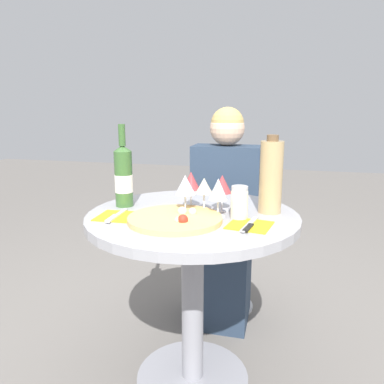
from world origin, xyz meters
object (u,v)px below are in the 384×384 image
(seated_diner, at_px, (223,226))
(tall_carafe, at_px, (271,177))
(chair_behind_diner, at_px, (227,231))
(pizza_large, at_px, (176,219))
(dining_table, at_px, (193,258))
(wine_bottle, at_px, (124,176))

(seated_diner, relative_size, tall_carafe, 3.82)
(chair_behind_diner, height_order, tall_carafe, tall_carafe)
(pizza_large, bearing_deg, dining_table, 74.19)
(dining_table, xyz_separation_m, seated_diner, (0.03, 0.59, -0.04))
(chair_behind_diner, bearing_deg, pizza_large, 85.53)
(dining_table, relative_size, pizza_large, 2.40)
(tall_carafe, bearing_deg, dining_table, -163.03)
(seated_diner, distance_m, wine_bottle, 0.75)
(dining_table, height_order, wine_bottle, wine_bottle)
(dining_table, relative_size, seated_diner, 0.71)
(pizza_large, bearing_deg, chair_behind_diner, 85.53)
(dining_table, height_order, tall_carafe, tall_carafe)
(seated_diner, xyz_separation_m, tall_carafe, (0.27, -0.50, 0.39))
(wine_bottle, bearing_deg, tall_carafe, 4.67)
(seated_diner, bearing_deg, pizza_large, 84.65)
(chair_behind_diner, distance_m, pizza_large, 0.92)
(dining_table, distance_m, chair_behind_diner, 0.75)
(wine_bottle, distance_m, tall_carafe, 0.62)
(chair_behind_diner, xyz_separation_m, tall_carafe, (0.27, -0.65, 0.47))
(seated_diner, distance_m, tall_carafe, 0.69)
(pizza_large, height_order, wine_bottle, wine_bottle)
(chair_behind_diner, distance_m, tall_carafe, 0.84)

